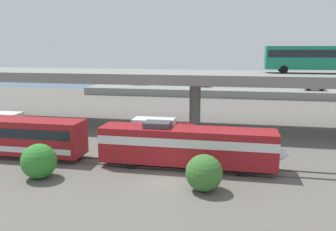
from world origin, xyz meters
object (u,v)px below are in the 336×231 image
object	(u,v)px
parked_car_0	(315,87)
parked_car_2	(201,84)
parked_car_3	(266,84)
train_locomotive	(196,145)
transit_bus_on_overpass	(314,57)
parked_car_1	(140,82)
service_truck_east	(162,131)

from	to	relation	value
parked_car_0	parked_car_2	bearing A→B (deg)	174.11
parked_car_2	parked_car_3	distance (m)	15.34
train_locomotive	parked_car_3	distance (m)	55.06
transit_bus_on_overpass	train_locomotive	bearing A→B (deg)	52.56
train_locomotive	parked_car_0	bearing A→B (deg)	67.59
parked_car_0	parked_car_2	distance (m)	24.95
parked_car_0	parked_car_2	size ratio (longest dim) A/B	0.99
parked_car_0	parked_car_1	distance (m)	40.43
service_truck_east	parked_car_0	xyz separation A→B (m)	(24.76, 42.35, 0.81)
train_locomotive	parked_car_3	size ratio (longest dim) A/B	4.19
parked_car_0	parked_car_3	size ratio (longest dim) A/B	1.08
train_locomotive	parked_car_1	distance (m)	56.77
parked_car_0	train_locomotive	bearing A→B (deg)	-112.41
train_locomotive	transit_bus_on_overpass	xyz separation A→B (m)	(12.97, 16.94, 7.47)
transit_bus_on_overpass	parked_car_3	world-z (taller)	transit_bus_on_overpass
parked_car_0	parked_car_3	distance (m)	10.92
parked_car_1	service_truck_east	bearing A→B (deg)	108.40
train_locomotive	service_truck_east	bearing A→B (deg)	124.38
parked_car_0	transit_bus_on_overpass	bearing A→B (deg)	-102.72
service_truck_east	parked_car_0	bearing A→B (deg)	59.68
transit_bus_on_overpass	parked_car_3	xyz separation A→B (m)	(-2.44, 37.10, -7.22)
train_locomotive	parked_car_0	distance (m)	53.01
parked_car_2	parked_car_0	bearing A→B (deg)	174.11
transit_bus_on_overpass	parked_car_1	distance (m)	49.49
train_locomotive	parked_car_2	distance (m)	51.77
transit_bus_on_overpass	parked_car_2	distance (m)	39.49
service_truck_east	parked_car_3	bearing A→B (deg)	72.34
train_locomotive	service_truck_east	size ratio (longest dim) A/B	2.49
parked_car_1	parked_car_3	size ratio (longest dim) A/B	1.01
parked_car_1	parked_car_3	xyz separation A→B (m)	(30.54, 0.92, -0.00)
train_locomotive	service_truck_east	distance (m)	8.09
parked_car_1	parked_car_3	bearing A→B (deg)	-178.27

